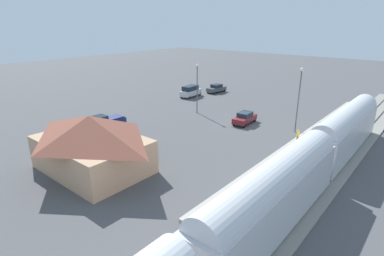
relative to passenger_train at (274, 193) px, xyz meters
The scene contains 13 objects.
ground_plane 23.93m from the passenger_train, 53.90° to the right, with size 200.00×200.00×0.00m, color #4C4C4F.
railway_track 19.39m from the passenger_train, 90.00° to the right, with size 4.80×70.00×0.30m.
platform 19.79m from the passenger_train, 78.23° to the right, with size 3.20×46.00×0.30m.
passenger_train is the anchor object (origin of this frame).
station_building 18.22m from the passenger_train, ahead, with size 11.76×8.29×5.69m.
pedestrian_on_platform 17.50m from the passenger_train, 74.09° to the right, with size 0.36×0.36×1.71m.
pedestrian_waiting_far 21.87m from the passenger_train, 80.06° to the right, with size 0.36×0.36×1.71m.
suv_silver 41.83m from the passenger_train, 42.01° to the right, with size 2.32×5.03×2.22m.
sedan_maroon 24.40m from the passenger_train, 54.98° to the right, with size 2.09×4.60×1.74m.
sedan_charcoal 45.37m from the passenger_train, 49.56° to the right, with size 2.27×4.66×1.74m.
pickup_navy 28.06m from the passenger_train, 11.13° to the right, with size 2.00×5.41×2.14m.
light_pole_near_platform 22.32m from the passenger_train, 72.15° to the right, with size 0.44×0.44×8.67m.
light_pole_lot_center 30.40m from the passenger_train, 40.96° to the right, with size 0.44×0.44×7.94m.
Camera 1 is at (-21.67, 37.40, 14.23)m, focal length 28.90 mm.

